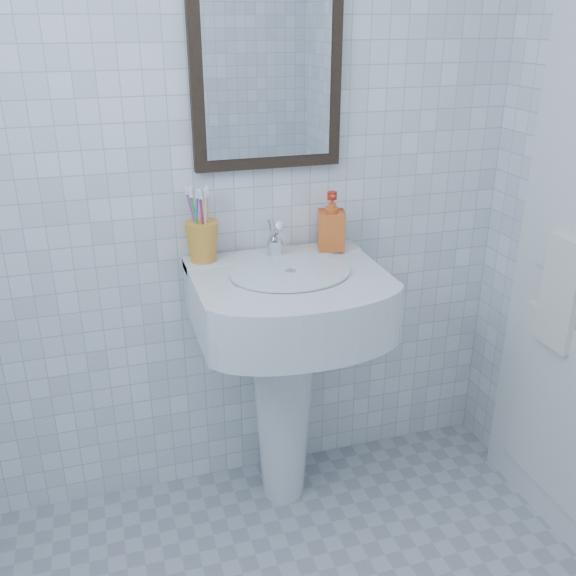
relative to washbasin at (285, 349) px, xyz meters
name	(u,v)px	position (x,y,z in m)	size (l,w,h in m)	color
wall_back	(213,167)	(-0.19, 0.21, 0.61)	(2.20, 0.02, 2.50)	white
washbasin	(285,349)	(0.00, 0.00, 0.00)	(0.62, 0.46, 0.96)	silver
faucet	(275,241)	(0.00, 0.11, 0.36)	(0.06, 0.12, 0.14)	silver
toothbrush_cup	(203,241)	(-0.25, 0.14, 0.37)	(0.11, 0.11, 0.14)	orange
soap_dispenser	(331,221)	(0.21, 0.13, 0.41)	(0.09, 0.09, 0.20)	#CA4E13
wall_mirror	(267,71)	(0.00, 0.19, 0.91)	(0.50, 0.04, 0.62)	black
towel_ring	(575,242)	(0.87, -0.31, 0.41)	(0.18, 0.18, 0.01)	silver
hand_towel	(560,294)	(0.85, -0.31, 0.23)	(0.03, 0.16, 0.38)	silver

